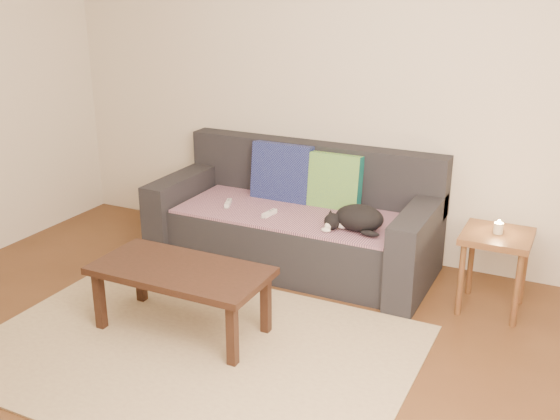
{
  "coord_description": "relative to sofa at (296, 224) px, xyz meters",
  "views": [
    {
      "loc": [
        1.93,
        -2.64,
        2.07
      ],
      "look_at": [
        0.05,
        1.2,
        0.55
      ],
      "focal_mm": 42.0,
      "sensor_mm": 36.0,
      "label": 1
    }
  ],
  "objects": [
    {
      "name": "ground",
      "position": [
        0.0,
        -1.57,
        -0.31
      ],
      "size": [
        4.5,
        4.5,
        0.0
      ],
      "primitive_type": "plane",
      "color": "brown",
      "rests_on": "ground"
    },
    {
      "name": "back_wall",
      "position": [
        0.0,
        0.43,
        0.99
      ],
      "size": [
        4.5,
        0.04,
        2.6
      ],
      "primitive_type": "cube",
      "color": "beige",
      "rests_on": "ground"
    },
    {
      "name": "sofa",
      "position": [
        0.0,
        0.0,
        0.0
      ],
      "size": [
        2.1,
        0.94,
        0.87
      ],
      "color": "#232328",
      "rests_on": "ground"
    },
    {
      "name": "throw_blanket",
      "position": [
        0.0,
        -0.09,
        0.12
      ],
      "size": [
        1.66,
        0.74,
        0.02
      ],
      "primitive_type": "cube",
      "color": "#3D2445",
      "rests_on": "sofa"
    },
    {
      "name": "cushion_navy",
      "position": [
        -0.2,
        0.17,
        0.32
      ],
      "size": [
        0.48,
        0.18,
        0.49
      ],
      "primitive_type": "cube",
      "rotation": [
        -0.13,
        0.0,
        0.0
      ],
      "color": "#101246",
      "rests_on": "throw_blanket"
    },
    {
      "name": "cushion_green",
      "position": [
        0.23,
        0.17,
        0.32
      ],
      "size": [
        0.42,
        0.15,
        0.43
      ],
      "primitive_type": "cube",
      "rotation": [
        -0.12,
        0.0,
        0.0
      ],
      "color": "#0E5956",
      "rests_on": "throw_blanket"
    },
    {
      "name": "cat",
      "position": [
        0.57,
        -0.24,
        0.22
      ],
      "size": [
        0.42,
        0.31,
        0.18
      ],
      "rotation": [
        0.0,
        0.0,
        -0.18
      ],
      "color": "black",
      "rests_on": "throw_blanket"
    },
    {
      "name": "wii_remote_a",
      "position": [
        -0.49,
        -0.17,
        0.15
      ],
      "size": [
        0.09,
        0.15,
        0.03
      ],
      "primitive_type": "cube",
      "rotation": [
        0.0,
        0.0,
        1.93
      ],
      "color": "white",
      "rests_on": "throw_blanket"
    },
    {
      "name": "wii_remote_b",
      "position": [
        -0.1,
        -0.23,
        0.15
      ],
      "size": [
        0.06,
        0.15,
        0.03
      ],
      "primitive_type": "cube",
      "rotation": [
        0.0,
        0.0,
        1.44
      ],
      "color": "white",
      "rests_on": "throw_blanket"
    },
    {
      "name": "side_table",
      "position": [
        1.47,
        -0.13,
        0.13
      ],
      "size": [
        0.43,
        0.43,
        0.54
      ],
      "color": "brown",
      "rests_on": "ground"
    },
    {
      "name": "candle",
      "position": [
        1.47,
        -0.13,
        0.27
      ],
      "size": [
        0.06,
        0.06,
        0.09
      ],
      "color": "beige",
      "rests_on": "side_table"
    },
    {
      "name": "rug",
      "position": [
        0.0,
        -1.42,
        -0.3
      ],
      "size": [
        2.5,
        1.8,
        0.01
      ],
      "primitive_type": "cube",
      "color": "tan",
      "rests_on": "ground"
    },
    {
      "name": "coffee_table",
      "position": [
        -0.18,
        -1.26,
        0.07
      ],
      "size": [
        1.07,
        0.54,
        0.43
      ],
      "color": "#321A13",
      "rests_on": "rug"
    }
  ]
}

